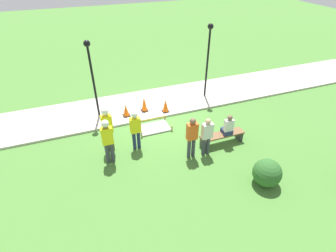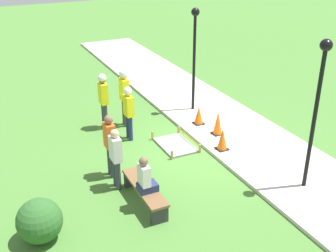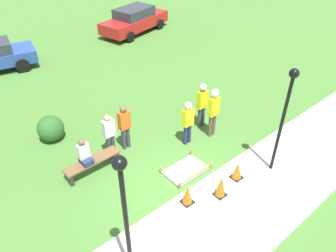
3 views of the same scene
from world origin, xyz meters
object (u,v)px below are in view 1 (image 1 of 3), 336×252
object	(u,v)px
bystander_in_orange_shirt	(192,136)
lamppost_near	(91,69)
traffic_cone_near_patch	(165,105)
lamppost_far	(208,50)
traffic_cone_sidewalk_edge	(126,110)
bystander_in_gray_shirt	(207,135)
person_seated_on_bench	(228,127)
worker_supervisor	(107,125)
worker_trainee	(107,138)
park_bench	(222,137)
worker_assistant	(135,127)
traffic_cone_far_patch	(144,104)

from	to	relation	value
bystander_in_orange_shirt	lamppost_near	distance (m)	5.19
traffic_cone_near_patch	lamppost_far	size ratio (longest dim) A/B	0.18
traffic_cone_sidewalk_edge	lamppost_near	size ratio (longest dim) A/B	0.17
bystander_in_gray_shirt	lamppost_near	world-z (taller)	lamppost_near
lamppost_far	traffic_cone_sidewalk_edge	bearing A→B (deg)	7.18
lamppost_near	bystander_in_gray_shirt	bearing A→B (deg)	130.51
person_seated_on_bench	worker_supervisor	size ratio (longest dim) A/B	0.46
person_seated_on_bench	bystander_in_orange_shirt	distance (m)	1.73
person_seated_on_bench	worker_trainee	size ratio (longest dim) A/B	0.48
person_seated_on_bench	worker_supervisor	xyz separation A→B (m)	(4.54, -1.19, 0.38)
traffic_cone_sidewalk_edge	worker_trainee	size ratio (longest dim) A/B	0.33
park_bench	worker_assistant	world-z (taller)	worker_assistant
traffic_cone_near_patch	worker_trainee	bearing A→B (deg)	39.33
person_seated_on_bench	worker_assistant	distance (m)	3.66
worker_supervisor	bystander_in_gray_shirt	size ratio (longest dim) A/B	1.21
traffic_cone_far_patch	worker_supervisor	bearing A→B (deg)	48.06
traffic_cone_far_patch	lamppost_near	distance (m)	2.93
traffic_cone_sidewalk_edge	bystander_in_gray_shirt	bearing A→B (deg)	122.15
traffic_cone_near_patch	park_bench	size ratio (longest dim) A/B	0.35
traffic_cone_sidewalk_edge	worker_supervisor	distance (m)	2.55
park_bench	lamppost_far	size ratio (longest dim) A/B	0.50
bystander_in_orange_shirt	traffic_cone_sidewalk_edge	bearing A→B (deg)	-64.68
person_seated_on_bench	lamppost_near	xyz separation A→B (m)	(4.61, -3.78, 1.64)
park_bench	worker_supervisor	bearing A→B (deg)	-14.69
person_seated_on_bench	lamppost_far	distance (m)	4.37
traffic_cone_far_patch	worker_trainee	distance (m)	3.74
traffic_cone_sidewalk_edge	worker_trainee	world-z (taller)	worker_trainee
traffic_cone_sidewalk_edge	worker_supervisor	bearing A→B (deg)	62.23
traffic_cone_far_patch	park_bench	bearing A→B (deg)	123.61
park_bench	traffic_cone_sidewalk_edge	bearing A→B (deg)	-45.60
park_bench	bystander_in_orange_shirt	bearing A→B (deg)	11.54
park_bench	lamppost_near	size ratio (longest dim) A/B	0.53
bystander_in_orange_shirt	lamppost_near	world-z (taller)	lamppost_near
bystander_in_gray_shirt	worker_supervisor	bearing A→B (deg)	-23.69
worker_assistant	park_bench	bearing A→B (deg)	164.97
traffic_cone_far_patch	bystander_in_orange_shirt	world-z (taller)	bystander_in_orange_shirt
traffic_cone_near_patch	worker_trainee	size ratio (longest dim) A/B	0.36
traffic_cone_far_patch	lamppost_far	distance (m)	4.05
traffic_cone_near_patch	bystander_in_gray_shirt	distance (m)	3.44
worker_assistant	lamppost_far	size ratio (longest dim) A/B	0.46
park_bench	worker_supervisor	size ratio (longest dim) A/B	0.96
person_seated_on_bench	worker_trainee	xyz separation A→B (m)	(4.65, -0.52, 0.30)
traffic_cone_sidewalk_edge	lamppost_far	bearing A→B (deg)	-172.82
bystander_in_gray_shirt	lamppost_far	bearing A→B (deg)	-116.53
traffic_cone_far_patch	traffic_cone_sidewalk_edge	bearing A→B (deg)	9.15
person_seated_on_bench	lamppost_near	bearing A→B (deg)	-39.36
lamppost_far	worker_trainee	bearing A→B (deg)	30.90
traffic_cone_near_patch	person_seated_on_bench	world-z (taller)	person_seated_on_bench
person_seated_on_bench	lamppost_far	xyz separation A→B (m)	(-0.98, -3.89, 1.73)
park_bench	bystander_in_orange_shirt	size ratio (longest dim) A/B	1.07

